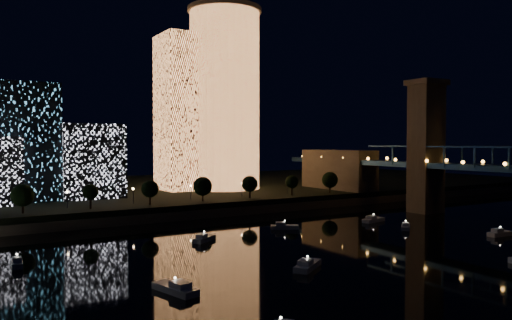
{
  "coord_description": "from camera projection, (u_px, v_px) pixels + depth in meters",
  "views": [
    {
      "loc": [
        -88.14,
        -77.09,
        26.44
      ],
      "look_at": [
        -7.32,
        55.0,
        21.03
      ],
      "focal_mm": 35.0,
      "sensor_mm": 36.0,
      "label": 1
    }
  ],
  "objects": [
    {
      "name": "seawall",
      "position": [
        235.0,
        211.0,
        182.47
      ],
      "size": [
        420.0,
        6.0,
        3.0
      ],
      "primitive_type": "cube",
      "color": "#6B5E4C",
      "rests_on": "ground"
    },
    {
      "name": "tower_cylindrical",
      "position": [
        225.0,
        99.0,
        230.76
      ],
      "size": [
        34.0,
        34.0,
        83.25
      ],
      "color": "#E98C4A",
      "rests_on": "far_bank"
    },
    {
      "name": "ground",
      "position": [
        410.0,
        260.0,
        112.62
      ],
      "size": [
        520.0,
        520.0,
        0.0
      ],
      "primitive_type": "plane",
      "color": "black",
      "rests_on": "ground"
    },
    {
      "name": "esplanade_trees",
      "position": [
        154.0,
        189.0,
        172.37
      ],
      "size": [
        166.84,
        6.98,
        8.99
      ],
      "color": "black",
      "rests_on": "far_bank"
    },
    {
      "name": "far_bank",
      "position": [
        159.0,
        191.0,
        248.92
      ],
      "size": [
        420.0,
        160.0,
        5.0
      ],
      "primitive_type": "cube",
      "color": "black",
      "rests_on": "ground"
    },
    {
      "name": "motorboats",
      "position": [
        332.0,
        249.0,
        120.17
      ],
      "size": [
        126.19,
        79.63,
        2.78
      ],
      "color": "silver",
      "rests_on": "ground"
    },
    {
      "name": "tower_rectangular",
      "position": [
        184.0,
        113.0,
        227.49
      ],
      "size": [
        22.01,
        22.01,
        70.02
      ],
      "primitive_type": "cube",
      "color": "#E98C4A",
      "rests_on": "far_bank"
    },
    {
      "name": "street_lamps",
      "position": [
        133.0,
        192.0,
        174.7
      ],
      "size": [
        132.7,
        0.7,
        5.65
      ],
      "color": "black",
      "rests_on": "far_bank"
    }
  ]
}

